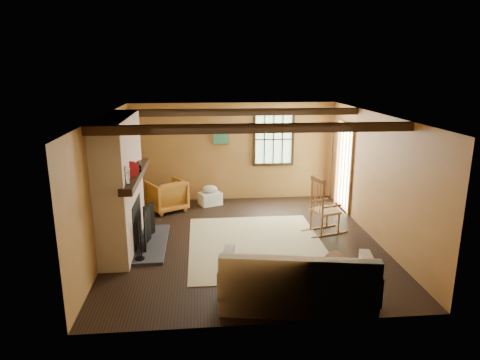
{
  "coord_description": "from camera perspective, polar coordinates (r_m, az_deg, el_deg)",
  "views": [
    {
      "loc": [
        -0.81,
        -7.57,
        3.23
      ],
      "look_at": [
        -0.05,
        0.4,
        1.1
      ],
      "focal_mm": 32.0,
      "sensor_mm": 36.0,
      "label": 1
    }
  ],
  "objects": [
    {
      "name": "armchair",
      "position": [
        10.0,
        -9.78,
        -2.02
      ],
      "size": [
        1.07,
        1.08,
        0.72
      ],
      "primitive_type": "imported",
      "rotation": [
        0.0,
        0.0,
        -2.61
      ],
      "color": "#BF6026",
      "rests_on": "ground"
    },
    {
      "name": "rug",
      "position": [
        8.1,
        2.19,
        -8.6
      ],
      "size": [
        2.5,
        3.0,
        0.01
      ],
      "primitive_type": "cube",
      "color": "tan",
      "rests_on": "ground"
    },
    {
      "name": "sofa",
      "position": [
        6.15,
        7.69,
        -13.66
      ],
      "size": [
        2.26,
        1.31,
        0.86
      ],
      "rotation": [
        0.0,
        0.0,
        -0.18
      ],
      "color": "beige",
      "rests_on": "ground"
    },
    {
      "name": "laundry_basket",
      "position": [
        10.35,
        -4.0,
        -2.48
      ],
      "size": [
        0.61,
        0.55,
        0.3
      ],
      "primitive_type": "cube",
      "rotation": [
        0.0,
        0.0,
        0.41
      ],
      "color": "white",
      "rests_on": "ground"
    },
    {
      "name": "basket_pillow",
      "position": [
        10.28,
        -4.02,
        -1.2
      ],
      "size": [
        0.4,
        0.35,
        0.18
      ],
      "primitive_type": "ellipsoid",
      "rotation": [
        0.0,
        0.0,
        0.18
      ],
      "color": "beige",
      "rests_on": "laundry_basket"
    },
    {
      "name": "room_envelope",
      "position": [
        8.05,
        2.02,
        3.43
      ],
      "size": [
        5.02,
        5.52,
        2.44
      ],
      "color": "#A66A3B",
      "rests_on": "ground"
    },
    {
      "name": "firewood_pile",
      "position": [
        10.55,
        -11.06,
        -2.54
      ],
      "size": [
        0.68,
        0.12,
        0.25
      ],
      "color": "brown",
      "rests_on": "ground"
    },
    {
      "name": "rocking_chair",
      "position": [
        8.67,
        11.07,
        -3.85
      ],
      "size": [
        0.93,
        0.67,
        1.16
      ],
      "rotation": [
        0.0,
        0.0,
        1.88
      ],
      "color": "tan",
      "rests_on": "ground"
    },
    {
      "name": "fireplace",
      "position": [
        7.99,
        -15.46,
        -1.12
      ],
      "size": [
        1.02,
        2.3,
        2.4
      ],
      "color": "#A66140",
      "rests_on": "ground"
    },
    {
      "name": "ground",
      "position": [
        8.27,
        0.61,
        -8.13
      ],
      "size": [
        5.5,
        5.5,
        0.0
      ],
      "primitive_type": "plane",
      "color": "black",
      "rests_on": "ground"
    }
  ]
}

